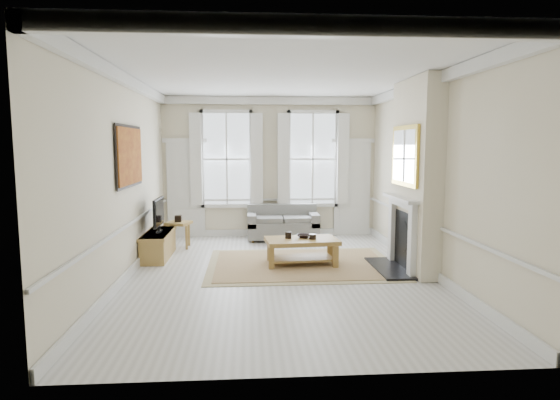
{
  "coord_description": "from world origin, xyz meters",
  "views": [
    {
      "loc": [
        -0.55,
        -7.88,
        2.24
      ],
      "look_at": [
        0.03,
        0.5,
        1.25
      ],
      "focal_mm": 30.0,
      "sensor_mm": 36.0,
      "label": 1
    }
  ],
  "objects": [
    {
      "name": "floor",
      "position": [
        0.0,
        0.0,
        0.0
      ],
      "size": [
        7.2,
        7.2,
        0.0
      ],
      "primitive_type": "plane",
      "color": "#B7B5AD",
      "rests_on": "ground"
    },
    {
      "name": "ceiling",
      "position": [
        0.0,
        0.0,
        3.4
      ],
      "size": [
        7.2,
        7.2,
        0.0
      ],
      "primitive_type": "plane",
      "rotation": [
        3.14,
        0.0,
        0.0
      ],
      "color": "white",
      "rests_on": "back_wall"
    },
    {
      "name": "back_wall",
      "position": [
        0.0,
        3.6,
        1.7
      ],
      "size": [
        5.2,
        0.0,
        5.2
      ],
      "primitive_type": "plane",
      "rotation": [
        1.57,
        0.0,
        0.0
      ],
      "color": "beige",
      "rests_on": "floor"
    },
    {
      "name": "left_wall",
      "position": [
        -2.6,
        0.0,
        1.7
      ],
      "size": [
        0.0,
        7.2,
        7.2
      ],
      "primitive_type": "plane",
      "rotation": [
        1.57,
        0.0,
        1.57
      ],
      "color": "beige",
      "rests_on": "floor"
    },
    {
      "name": "right_wall",
      "position": [
        2.6,
        0.0,
        1.7
      ],
      "size": [
        0.0,
        7.2,
        7.2
      ],
      "primitive_type": "plane",
      "rotation": [
        1.57,
        0.0,
        -1.57
      ],
      "color": "beige",
      "rests_on": "floor"
    },
    {
      "name": "window_left",
      "position": [
        -1.05,
        3.55,
        1.9
      ],
      "size": [
        1.26,
        0.2,
        2.2
      ],
      "primitive_type": null,
      "color": "#B2BCC6",
      "rests_on": "back_wall"
    },
    {
      "name": "window_right",
      "position": [
        1.05,
        3.55,
        1.9
      ],
      "size": [
        1.26,
        0.2,
        2.2
      ],
      "primitive_type": null,
      "color": "#B2BCC6",
      "rests_on": "back_wall"
    },
    {
      "name": "door_left",
      "position": [
        -2.05,
        3.56,
        1.15
      ],
      "size": [
        0.9,
        0.08,
        2.3
      ],
      "primitive_type": "cube",
      "color": "silver",
      "rests_on": "floor"
    },
    {
      "name": "door_right",
      "position": [
        2.05,
        3.56,
        1.15
      ],
      "size": [
        0.9,
        0.08,
        2.3
      ],
      "primitive_type": "cube",
      "color": "silver",
      "rests_on": "floor"
    },
    {
      "name": "painting",
      "position": [
        -2.56,
        0.3,
        2.05
      ],
      "size": [
        0.05,
        1.66,
        1.06
      ],
      "primitive_type": "cube",
      "color": "#B9701F",
      "rests_on": "left_wall"
    },
    {
      "name": "chimney_breast",
      "position": [
        2.43,
        0.2,
        1.7
      ],
      "size": [
        0.35,
        1.7,
        3.38
      ],
      "primitive_type": "cube",
      "color": "beige",
      "rests_on": "floor"
    },
    {
      "name": "hearth",
      "position": [
        2.0,
        0.2,
        0.03
      ],
      "size": [
        0.55,
        1.5,
        0.05
      ],
      "primitive_type": "cube",
      "color": "black",
      "rests_on": "floor"
    },
    {
      "name": "fireplace",
      "position": [
        2.2,
        0.2,
        0.73
      ],
      "size": [
        0.21,
        1.45,
        1.33
      ],
      "color": "silver",
      "rests_on": "floor"
    },
    {
      "name": "mirror",
      "position": [
        2.21,
        0.2,
        2.05
      ],
      "size": [
        0.06,
        1.26,
        1.06
      ],
      "primitive_type": "cube",
      "color": "gold",
      "rests_on": "chimney_breast"
    },
    {
      "name": "sofa",
      "position": [
        0.28,
        3.11,
        0.35
      ],
      "size": [
        1.67,
        0.81,
        0.82
      ],
      "color": "slate",
      "rests_on": "floor"
    },
    {
      "name": "side_table",
      "position": [
        -2.07,
        2.32,
        0.46
      ],
      "size": [
        0.6,
        0.6,
        0.57
      ],
      "rotation": [
        0.0,
        0.0,
        -0.34
      ],
      "color": "olive",
      "rests_on": "floor"
    },
    {
      "name": "rug",
      "position": [
        0.45,
        0.66,
        0.01
      ],
      "size": [
        3.5,
        2.6,
        0.02
      ],
      "primitive_type": "cube",
      "color": "olive",
      "rests_on": "floor"
    },
    {
      "name": "coffee_table",
      "position": [
        0.45,
        0.66,
        0.42
      ],
      "size": [
        1.39,
        0.89,
        0.5
      ],
      "rotation": [
        0.0,
        0.0,
        0.09
      ],
      "color": "olive",
      "rests_on": "rug"
    },
    {
      "name": "ceramic_pot_a",
      "position": [
        0.2,
        0.71,
        0.56
      ],
      "size": [
        0.12,
        0.12,
        0.12
      ],
      "primitive_type": "cylinder",
      "color": "black",
      "rests_on": "coffee_table"
    },
    {
      "name": "ceramic_pot_b",
      "position": [
        0.65,
        0.61,
        0.55
      ],
      "size": [
        0.13,
        0.13,
        0.09
      ],
      "primitive_type": "cylinder",
      "color": "black",
      "rests_on": "coffee_table"
    },
    {
      "name": "bowl",
      "position": [
        0.5,
        0.76,
        0.53
      ],
      "size": [
        0.33,
        0.33,
        0.06
      ],
      "primitive_type": "imported",
      "rotation": [
        0.0,
        0.0,
        -0.31
      ],
      "color": "black",
      "rests_on": "coffee_table"
    },
    {
      "name": "tv_stand",
      "position": [
        -2.34,
        1.44,
        0.26
      ],
      "size": [
        0.46,
        1.44,
        0.51
      ],
      "primitive_type": "cube",
      "color": "olive",
      "rests_on": "floor"
    },
    {
      "name": "tv",
      "position": [
        -2.32,
        1.44,
        0.91
      ],
      "size": [
        0.08,
        0.9,
        0.68
      ],
      "color": "black",
      "rests_on": "tv_stand"
    }
  ]
}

